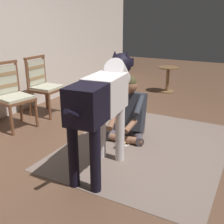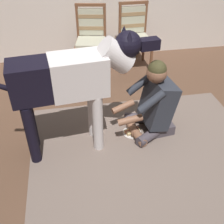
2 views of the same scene
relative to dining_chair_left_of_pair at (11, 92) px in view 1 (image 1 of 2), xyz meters
name	(u,v)px [view 1 (image 1 of 2)]	position (x,y,z in m)	size (l,w,h in m)	color
ground_plane	(138,150)	(0.16, -2.00, -0.54)	(15.56, 15.56, 0.00)	brown
area_rug	(147,146)	(0.33, -2.05, -0.54)	(2.42, 1.92, 0.01)	#6F5E55
dining_chair_left_of_pair	(11,92)	(0.00, 0.00, 0.00)	(0.54, 0.54, 0.98)	brown
dining_chair_right_of_pair	(42,83)	(0.69, 0.00, 0.00)	(0.47, 0.48, 0.98)	brown
person_sitting_on_floor	(129,113)	(0.48, -1.71, -0.18)	(0.70, 0.57, 0.87)	#463E46
large_dog	(103,98)	(-0.37, -1.81, 0.25)	(1.57, 0.42, 1.22)	silver
hot_dog_on_plate	(123,142)	(0.24, -1.74, -0.52)	(0.21, 0.21, 0.06)	silver
round_side_table	(168,77)	(3.10, -1.43, -0.21)	(0.44, 0.44, 0.56)	brown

